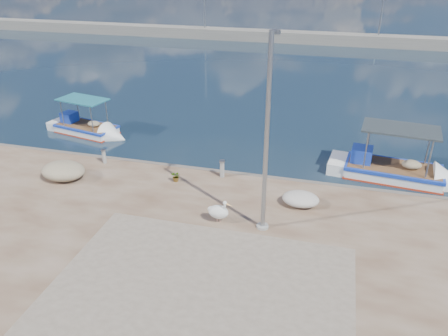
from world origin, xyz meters
TOP-DOWN VIEW (x-y plane):
  - ground at (0.00, 0.00)m, footprint 1400.00×1400.00m
  - quay_patch at (1.00, -3.00)m, footprint 9.00×7.00m
  - breakwater at (-0.00, 40.00)m, footprint 120.00×2.20m
  - boat_left at (-9.67, 8.73)m, footprint 5.23×2.62m
  - boat_right at (7.20, 7.41)m, footprint 6.21×2.63m
  - pelican at (0.57, 0.92)m, footprint 1.04×0.63m
  - lamp_post at (2.21, 1.01)m, footprint 0.44×0.96m
  - bollard_near at (-0.27, 4.48)m, footprint 0.26×0.26m
  - bollard_far at (-6.06, 4.41)m, footprint 0.23×0.23m
  - potted_plant at (-2.10, 3.54)m, footprint 0.53×0.50m
  - net_pile_d at (3.38, 2.94)m, footprint 1.46×1.09m
  - net_pile_b at (-7.01, 2.51)m, footprint 1.97×1.54m

SIDE VIEW (x-z plane):
  - ground at x=0.00m, z-range 0.00..0.00m
  - boat_left at x=-9.67m, z-range -1.01..1.39m
  - boat_right at x=7.20m, z-range -1.22..1.68m
  - quay_patch at x=1.00m, z-range 0.50..0.51m
  - breakwater at x=0.00m, z-range -3.15..4.35m
  - potted_plant at x=-2.10m, z-range 0.50..0.98m
  - net_pile_d at x=3.38m, z-range 0.50..1.05m
  - bollard_far at x=-6.06m, z-range 0.53..1.23m
  - net_pile_b at x=-7.01m, z-range 0.50..1.27m
  - bollard_near at x=-0.27m, z-range 0.53..1.34m
  - pelican at x=0.57m, z-range 0.47..1.46m
  - lamp_post at x=2.21m, z-range 0.30..7.30m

